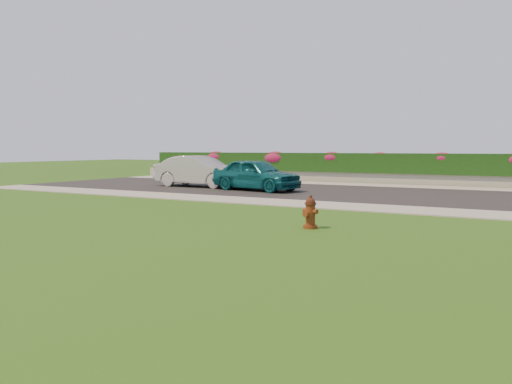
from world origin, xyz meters
The scene contains 14 objects.
ground centered at (0.00, 0.00, 0.00)m, with size 120.00×120.00×0.00m, color black.
street_far centered at (-5.00, 14.00, 0.02)m, with size 26.00×8.00×0.04m, color black.
sidewalk_far centered at (-6.00, 9.00, 0.02)m, with size 24.00×2.00×0.04m, color gray.
sidewalk_beyond centered at (-1.00, 19.00, 0.02)m, with size 34.00×2.00×0.04m, color gray.
retaining_wall centered at (-1.00, 20.50, 0.30)m, with size 34.00×0.40×0.60m, color gray.
hedge centered at (-1.00, 20.60, 1.15)m, with size 32.00×0.90×1.10m, color black.
fire_hydrant centered at (1.07, 4.23, 0.39)m, with size 0.43×0.40×0.81m.
sedan_teal centered at (-5.29, 12.96, 0.77)m, with size 1.73×4.31×1.47m, color #0B4D57.
sedan_silver centered at (-8.85, 13.52, 0.82)m, with size 1.65×4.73×1.56m, color #ABAEB3.
flower_clump_a centered at (-12.49, 20.50, 1.42)m, with size 1.42×0.91×0.71m, color #AB1D5E.
flower_clump_b centered at (-8.12, 20.50, 1.39)m, with size 1.57×1.01×0.78m, color #AB1D5E.
flower_clump_c centered at (-4.43, 20.50, 1.44)m, with size 1.29×0.83×0.65m, color #AB1D5E.
flower_clump_d centered at (-1.62, 20.50, 1.48)m, with size 1.08×0.70×0.54m, color #AB1D5E.
flower_clump_e centered at (1.64, 20.50, 1.47)m, with size 1.18×0.76×0.59m, color #AB1D5E.
Camera 1 is at (5.80, -7.03, 1.96)m, focal length 35.00 mm.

